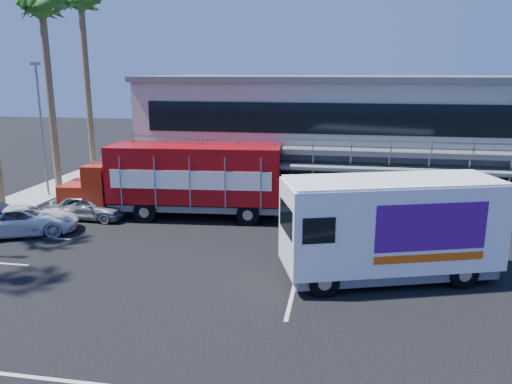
# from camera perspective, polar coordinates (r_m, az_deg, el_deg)

# --- Properties ---
(ground) EXTENTS (120.00, 120.00, 0.00)m
(ground) POSITION_cam_1_polar(r_m,az_deg,el_deg) (18.16, -2.24, -11.12)
(ground) COLOR black
(ground) RESTS_ON ground
(building) EXTENTS (22.40, 12.00, 7.30)m
(building) POSITION_cam_1_polar(r_m,az_deg,el_deg) (31.29, 8.97, 6.29)
(building) COLOR gray
(building) RESTS_ON ground
(palm_e) EXTENTS (2.80, 2.80, 12.25)m
(palm_e) POSITION_cam_1_polar(r_m,az_deg,el_deg) (34.46, -23.17, 17.61)
(palm_e) COLOR brown
(palm_e) RESTS_ON ground
(palm_f) EXTENTS (2.80, 2.80, 13.25)m
(palm_f) POSITION_cam_1_polar(r_m,az_deg,el_deg) (39.48, -19.30, 18.62)
(palm_f) COLOR brown
(palm_f) RESTS_ON ground
(light_pole_far) EXTENTS (0.50, 0.25, 8.09)m
(light_pole_far) POSITION_cam_1_polar(r_m,az_deg,el_deg) (32.53, -23.31, 7.13)
(light_pole_far) COLOR gray
(light_pole_far) RESTS_ON ground
(red_truck) EXTENTS (11.69, 3.64, 3.88)m
(red_truck) POSITION_cam_1_polar(r_m,az_deg,el_deg) (26.48, -8.59, 1.61)
(red_truck) COLOR #AA230D
(red_truck) RESTS_ON ground
(white_van) EXTENTS (8.29, 4.98, 3.83)m
(white_van) POSITION_cam_1_polar(r_m,az_deg,el_deg) (19.03, 15.09, -3.86)
(white_van) COLOR white
(white_van) RESTS_ON ground
(parked_car_c) EXTENTS (5.42, 4.10, 1.37)m
(parked_car_c) POSITION_cam_1_polar(r_m,az_deg,el_deg) (26.24, -24.99, -2.93)
(parked_car_c) COLOR white
(parked_car_c) RESTS_ON ground
(parked_car_e) EXTENTS (4.02, 1.73, 1.35)m
(parked_car_e) POSITION_cam_1_polar(r_m,az_deg,el_deg) (27.59, -18.62, -1.59)
(parked_car_e) COLOR gray
(parked_car_e) RESTS_ON ground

